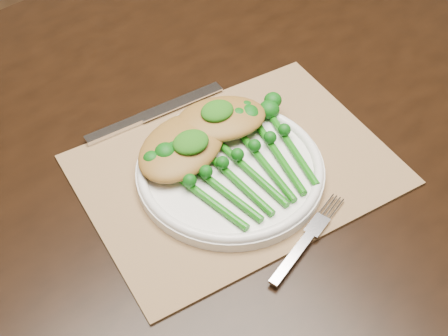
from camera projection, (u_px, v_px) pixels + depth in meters
floor at (221, 278)px, 1.60m from camera, size 4.00×4.00×0.00m
dining_table at (229, 248)px, 1.20m from camera, size 1.68×1.04×0.75m
placemat at (237, 170)px, 0.84m from camera, size 0.43×0.33×0.00m
dinner_plate at (230, 169)px, 0.82m from camera, size 0.25×0.25×0.02m
knife at (142, 118)px, 0.90m from camera, size 0.22×0.03×0.01m
fork at (312, 232)px, 0.76m from camera, size 0.16×0.07×0.00m
chicken_fillet_left at (182, 146)px, 0.82m from camera, size 0.17×0.14×0.03m
chicken_fillet_right at (221, 119)px, 0.85m from camera, size 0.15×0.12×0.03m
pesto_dollop_left at (191, 142)px, 0.81m from camera, size 0.05×0.04×0.02m
pesto_dollop_right at (217, 111)px, 0.84m from camera, size 0.05×0.04×0.02m
broccolini_bundle at (248, 170)px, 0.81m from camera, size 0.17×0.19×0.04m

